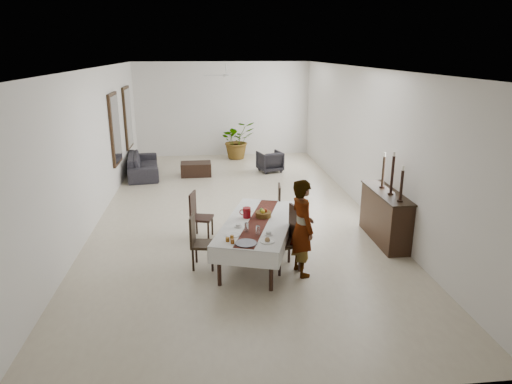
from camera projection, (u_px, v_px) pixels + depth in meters
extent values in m
cube|color=beige|center=(235.00, 211.00, 10.56)|extent=(6.00, 12.00, 0.00)
cube|color=white|center=(233.00, 68.00, 9.60)|extent=(6.00, 12.00, 0.02)
cube|color=white|center=(223.00, 109.00, 15.77)|extent=(6.00, 0.02, 3.20)
cube|color=white|center=(274.00, 264.00, 4.39)|extent=(6.00, 0.02, 3.20)
cube|color=white|center=(94.00, 146.00, 9.76)|extent=(0.02, 12.00, 3.20)
cube|color=white|center=(365.00, 140.00, 10.39)|extent=(0.02, 12.00, 3.20)
cube|color=black|center=(258.00, 223.00, 7.95)|extent=(1.58, 2.43, 0.05)
cylinder|color=black|center=(219.00, 266.00, 7.13)|extent=(0.08, 0.08, 0.66)
cylinder|color=black|center=(271.00, 271.00, 6.98)|extent=(0.08, 0.08, 0.66)
cylinder|color=black|center=(248.00, 219.00, 9.13)|extent=(0.08, 0.08, 0.66)
cylinder|color=black|center=(289.00, 222.00, 8.98)|extent=(0.08, 0.08, 0.66)
cube|color=silver|center=(258.00, 222.00, 7.94)|extent=(1.79, 2.64, 0.01)
cube|color=silver|center=(228.00, 227.00, 8.08)|extent=(0.74, 2.31, 0.28)
cube|color=white|center=(289.00, 231.00, 7.88)|extent=(0.74, 2.31, 0.28)
cube|color=white|center=(243.00, 258.00, 6.85)|extent=(1.06, 0.35, 0.28)
cube|color=white|center=(270.00, 207.00, 9.11)|extent=(1.06, 0.35, 0.28)
cube|color=#5F251B|center=(258.00, 221.00, 7.94)|extent=(1.03, 2.33, 0.00)
cylinder|color=maroon|center=(247.00, 213.00, 8.09)|extent=(0.18, 0.18, 0.19)
torus|color=#971D0B|center=(242.00, 212.00, 8.10)|extent=(0.11, 0.05, 0.11)
cylinder|color=white|center=(258.00, 231.00, 7.32)|extent=(0.07, 0.07, 0.16)
cylinder|color=silver|center=(247.00, 227.00, 7.45)|extent=(0.07, 0.07, 0.16)
cylinder|color=silver|center=(269.00, 233.00, 7.35)|extent=(0.08, 0.08, 0.06)
cylinder|color=white|center=(269.00, 234.00, 7.36)|extent=(0.14, 0.14, 0.01)
cylinder|color=silver|center=(238.00, 225.00, 7.68)|extent=(0.08, 0.08, 0.06)
cylinder|color=silver|center=(238.00, 227.00, 7.68)|extent=(0.14, 0.14, 0.01)
cylinder|color=silver|center=(267.00, 241.00, 7.09)|extent=(0.23, 0.23, 0.01)
sphere|color=tan|center=(267.00, 240.00, 7.08)|extent=(0.08, 0.08, 0.08)
cylinder|color=white|center=(233.00, 235.00, 7.33)|extent=(0.23, 0.23, 0.01)
cylinder|color=white|center=(248.00, 210.00, 8.48)|extent=(0.23, 0.23, 0.01)
cylinder|color=#39393D|center=(246.00, 243.00, 7.01)|extent=(0.34, 0.34, 0.02)
cylinder|color=brown|center=(232.00, 241.00, 7.02)|extent=(0.06, 0.06, 0.07)
cylinder|color=#8E5614|center=(227.00, 239.00, 7.09)|extent=(0.06, 0.06, 0.07)
cylinder|color=#915515|center=(232.00, 237.00, 7.17)|extent=(0.06, 0.06, 0.07)
cylinder|color=brown|center=(263.00, 214.00, 8.14)|extent=(0.28, 0.28, 0.09)
sphere|color=maroon|center=(265.00, 210.00, 8.13)|extent=(0.08, 0.08, 0.08)
sphere|color=#427322|center=(262.00, 210.00, 8.15)|extent=(0.08, 0.08, 0.08)
sphere|color=gold|center=(263.00, 212.00, 8.07)|extent=(0.08, 0.08, 0.08)
cube|color=black|center=(285.00, 243.00, 7.63)|extent=(0.58, 0.58, 0.05)
cylinder|color=black|center=(300.00, 259.00, 7.62)|extent=(0.06, 0.06, 0.45)
cylinder|color=black|center=(289.00, 250.00, 7.95)|extent=(0.06, 0.06, 0.45)
cylinder|color=black|center=(280.00, 263.00, 7.47)|extent=(0.06, 0.06, 0.45)
cylinder|color=black|center=(270.00, 254.00, 7.80)|extent=(0.06, 0.06, 0.45)
cube|color=black|center=(296.00, 223.00, 7.62)|extent=(0.18, 0.45, 0.59)
cube|color=black|center=(270.00, 211.00, 9.26)|extent=(0.46, 0.46, 0.05)
cylinder|color=black|center=(278.00, 225.00, 9.16)|extent=(0.05, 0.05, 0.41)
cylinder|color=black|center=(278.00, 219.00, 9.49)|extent=(0.05, 0.05, 0.41)
cylinder|color=black|center=(261.00, 225.00, 9.16)|extent=(0.05, 0.05, 0.41)
cylinder|color=black|center=(261.00, 219.00, 9.49)|extent=(0.05, 0.05, 0.41)
cube|color=black|center=(279.00, 198.00, 9.17)|extent=(0.09, 0.42, 0.53)
cube|color=black|center=(204.00, 244.00, 7.73)|extent=(0.45, 0.45, 0.05)
cylinder|color=black|center=(196.00, 252.00, 7.95)|extent=(0.05, 0.05, 0.39)
cylinder|color=black|center=(193.00, 260.00, 7.64)|extent=(0.05, 0.05, 0.39)
cylinder|color=black|center=(215.00, 252.00, 7.94)|extent=(0.05, 0.05, 0.39)
cylinder|color=black|center=(212.00, 261.00, 7.63)|extent=(0.05, 0.05, 0.39)
cube|color=black|center=(192.00, 229.00, 7.65)|extent=(0.10, 0.40, 0.51)
cube|color=black|center=(202.00, 218.00, 8.95)|extent=(0.48, 0.48, 0.04)
cylinder|color=black|center=(197.00, 225.00, 9.19)|extent=(0.05, 0.05, 0.39)
cylinder|color=black|center=(192.00, 231.00, 8.89)|extent=(0.05, 0.05, 0.39)
cylinder|color=black|center=(212.00, 226.00, 9.15)|extent=(0.05, 0.05, 0.39)
cylinder|color=black|center=(208.00, 232.00, 8.84)|extent=(0.05, 0.05, 0.39)
cube|color=black|center=(193.00, 205.00, 8.90)|extent=(0.13, 0.39, 0.50)
imported|color=gray|center=(302.00, 228.00, 7.39)|extent=(0.50, 0.66, 1.63)
cube|color=black|center=(385.00, 217.00, 8.81)|extent=(0.43, 1.60, 0.96)
cube|color=black|center=(387.00, 193.00, 8.66)|extent=(0.47, 1.67, 0.03)
cylinder|color=black|center=(400.00, 201.00, 8.09)|extent=(0.11, 0.11, 0.03)
cylinder|color=black|center=(401.00, 185.00, 8.01)|extent=(0.05, 0.05, 0.53)
cylinder|color=white|center=(403.00, 168.00, 7.91)|extent=(0.04, 0.04, 0.09)
cylinder|color=black|center=(391.00, 193.00, 8.50)|extent=(0.11, 0.11, 0.03)
cylinder|color=black|center=(392.00, 175.00, 8.39)|extent=(0.05, 0.05, 0.69)
cylinder|color=silver|center=(394.00, 154.00, 8.27)|extent=(0.04, 0.04, 0.09)
cylinder|color=black|center=(382.00, 187.00, 8.90)|extent=(0.11, 0.11, 0.03)
cylinder|color=black|center=(383.00, 172.00, 8.81)|extent=(0.05, 0.05, 0.59)
cylinder|color=white|center=(385.00, 155.00, 8.71)|extent=(0.04, 0.04, 0.09)
imported|color=#2C292F|center=(143.00, 165.00, 13.51)|extent=(1.09, 2.24, 0.63)
imported|color=#242226|center=(270.00, 161.00, 13.92)|extent=(0.83, 0.84, 0.62)
cube|color=black|center=(196.00, 169.00, 13.49)|extent=(0.90, 0.61, 0.39)
imported|color=#304E1F|center=(237.00, 140.00, 15.52)|extent=(1.40, 1.30, 1.28)
cube|color=black|center=(115.00, 129.00, 11.85)|extent=(0.06, 1.05, 1.85)
cube|color=silver|center=(116.00, 129.00, 11.86)|extent=(0.01, 0.90, 1.70)
cube|color=black|center=(128.00, 118.00, 13.85)|extent=(0.06, 1.05, 1.85)
cube|color=white|center=(129.00, 118.00, 13.85)|extent=(0.01, 0.90, 1.70)
cylinder|color=white|center=(226.00, 68.00, 12.48)|extent=(0.04, 0.04, 0.20)
cylinder|color=white|center=(226.00, 75.00, 12.54)|extent=(0.16, 0.16, 0.08)
cube|color=white|center=(226.00, 75.00, 12.87)|extent=(0.10, 0.55, 0.01)
cube|color=white|center=(227.00, 76.00, 12.21)|extent=(0.10, 0.55, 0.01)
cube|color=white|center=(239.00, 75.00, 12.57)|extent=(0.55, 0.10, 0.01)
cube|color=beige|center=(213.00, 75.00, 12.50)|extent=(0.55, 0.10, 0.01)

